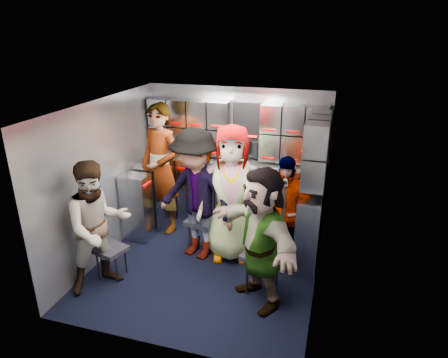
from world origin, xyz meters
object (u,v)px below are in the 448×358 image
(attendant_arc_b, at_px, (196,195))
(attendant_arc_a, at_px, (98,227))
(jump_seat_mid_left, at_px, (202,223))
(jump_seat_center, at_px, (235,225))
(attendant_standing, at_px, (161,169))
(attendant_arc_e, at_px, (261,238))
(jump_seat_near_left, at_px, (111,251))
(attendant_arc_d, at_px, (284,212))
(attendant_arc_c, at_px, (231,194))
(jump_seat_mid_right, at_px, (284,228))
(jump_seat_near_right, at_px, (263,258))

(attendant_arc_b, bearing_deg, attendant_arc_a, -114.27)
(jump_seat_mid_left, height_order, jump_seat_center, jump_seat_mid_left)
(jump_seat_mid_left, relative_size, jump_seat_center, 1.05)
(attendant_standing, distance_m, attendant_arc_e, 2.18)
(jump_seat_near_left, height_order, attendant_arc_b, attendant_arc_b)
(jump_seat_near_left, bearing_deg, attendant_arc_d, 24.00)
(jump_seat_near_left, relative_size, jump_seat_mid_left, 0.96)
(attendant_arc_b, bearing_deg, attendant_arc_c, 30.83)
(attendant_arc_c, height_order, attendant_arc_e, attendant_arc_c)
(jump_seat_mid_right, bearing_deg, jump_seat_mid_left, -174.89)
(attendant_arc_b, bearing_deg, attendant_standing, 160.45)
(jump_seat_center, relative_size, attendant_arc_e, 0.26)
(jump_seat_near_left, distance_m, attendant_arc_d, 2.20)
(attendant_arc_a, height_order, attendant_arc_c, attendant_arc_c)
(jump_seat_center, relative_size, jump_seat_near_right, 0.82)
(attendant_arc_d, bearing_deg, jump_seat_near_left, -154.42)
(jump_seat_near_left, relative_size, jump_seat_center, 1.01)
(jump_seat_center, height_order, attendant_arc_d, attendant_arc_d)
(jump_seat_mid_right, xyz_separation_m, attendant_arc_e, (-0.13, -0.99, 0.38))
(attendant_arc_a, bearing_deg, attendant_arc_b, -2.46)
(jump_seat_near_left, distance_m, attendant_arc_a, 0.47)
(jump_seat_center, relative_size, attendant_arc_c, 0.23)
(jump_seat_near_right, bearing_deg, jump_seat_near_left, -172.16)
(jump_seat_center, height_order, attendant_arc_b, attendant_arc_b)
(jump_seat_mid_right, xyz_separation_m, attendant_standing, (-1.89, 0.29, 0.54))
(jump_seat_near_left, relative_size, attendant_standing, 0.22)
(attendant_standing, height_order, attendant_arc_b, attendant_standing)
(jump_seat_center, xyz_separation_m, attendant_arc_d, (0.69, -0.19, 0.38))
(jump_seat_near_right, distance_m, attendant_arc_e, 0.41)
(attendant_arc_d, distance_m, attendant_arc_e, 0.82)
(attendant_arc_c, bearing_deg, jump_seat_mid_right, 0.81)
(jump_seat_near_left, height_order, attendant_arc_d, attendant_arc_d)
(jump_seat_near_left, height_order, attendant_arc_a, attendant_arc_a)
(attendant_standing, bearing_deg, jump_seat_center, 5.40)
(jump_seat_mid_left, xyz_separation_m, jump_seat_mid_right, (1.13, 0.10, 0.04))
(attendant_arc_c, bearing_deg, jump_seat_near_right, -62.12)
(jump_seat_near_right, bearing_deg, attendant_arc_d, 78.26)
(jump_seat_mid_right, relative_size, attendant_arc_a, 0.31)
(jump_seat_near_right, relative_size, attendant_arc_b, 0.29)
(jump_seat_near_left, relative_size, attendant_arc_c, 0.23)
(jump_seat_mid_left, bearing_deg, jump_seat_center, 13.66)
(jump_seat_near_left, bearing_deg, jump_seat_center, 39.55)
(attendant_arc_e, bearing_deg, attendant_standing, -170.62)
(attendant_arc_d, bearing_deg, attendant_arc_b, -173.31)
(attendant_arc_b, bearing_deg, attendant_arc_d, 22.27)
(jump_seat_mid_left, bearing_deg, attendant_arc_c, -9.07)
(jump_seat_center, bearing_deg, attendant_arc_c, -90.00)
(jump_seat_mid_left, distance_m, attendant_arc_d, 1.19)
(attendant_standing, bearing_deg, attendant_arc_a, -74.82)
(jump_seat_near_right, xyz_separation_m, attendant_arc_a, (-1.85, -0.43, 0.35))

